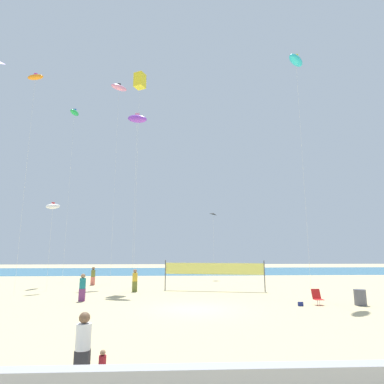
# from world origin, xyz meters

# --- Properties ---
(ground_plane) EXTENTS (120.00, 120.00, 0.00)m
(ground_plane) POSITION_xyz_m (0.00, 0.00, 0.00)
(ground_plane) COLOR #D1BC89
(ocean_band) EXTENTS (120.00, 20.00, 0.01)m
(ocean_band) POSITION_xyz_m (0.00, 33.96, 0.00)
(ocean_band) COLOR teal
(ocean_band) RESTS_ON ground
(boardwalk_ledge) EXTENTS (28.00, 0.44, 0.70)m
(boardwalk_ledge) POSITION_xyz_m (0.00, -10.78, 0.35)
(boardwalk_ledge) COLOR #A8A8AD
(boardwalk_ledge) RESTS_ON ground
(mother_figure) EXTENTS (0.37, 0.37, 1.63)m
(mother_figure) POSITION_xyz_m (-3.35, -9.64, 0.87)
(mother_figure) COLOR #2D2D33
(mother_figure) RESTS_ON ground
(toddler_figure) EXTENTS (0.18, 0.18, 0.78)m
(toddler_figure) POSITION_xyz_m (-2.83, -9.77, 0.42)
(toddler_figure) COLOR #7A3872
(toddler_figure) RESTS_ON ground
(beachgoer_olive_shirt) EXTENTS (0.38, 0.38, 1.66)m
(beachgoer_olive_shirt) POSITION_xyz_m (-8.85, 12.95, 0.89)
(beachgoer_olive_shirt) COLOR #EA7260
(beachgoer_olive_shirt) RESTS_ON ground
(beachgoer_teal_shirt) EXTENTS (0.39, 0.39, 1.71)m
(beachgoer_teal_shirt) POSITION_xyz_m (-7.04, 3.21, 0.91)
(beachgoer_teal_shirt) COLOR #7A3872
(beachgoer_teal_shirt) RESTS_ON ground
(beachgoer_mustard_shirt) EXTENTS (0.40, 0.40, 1.74)m
(beachgoer_mustard_shirt) POSITION_xyz_m (-4.29, 7.86, 0.93)
(beachgoer_mustard_shirt) COLOR olive
(beachgoer_mustard_shirt) RESTS_ON ground
(folding_beach_chair) EXTENTS (0.52, 0.65, 0.89)m
(folding_beach_chair) POSITION_xyz_m (7.39, 1.19, 0.47)
(folding_beach_chair) COLOR red
(folding_beach_chair) RESTS_ON ground
(trash_barrel) EXTENTS (0.68, 0.68, 0.90)m
(trash_barrel) POSITION_xyz_m (9.83, 0.84, 0.45)
(trash_barrel) COLOR #595960
(trash_barrel) RESTS_ON ground
(volleyball_net) EXTENTS (7.95, 1.79, 2.40)m
(volleyball_net) POSITION_xyz_m (2.00, 8.14, 1.64)
(volleyball_net) COLOR #4C4C51
(volleyball_net) RESTS_ON ground
(beach_handbag) EXTENTS (0.29, 0.14, 0.23)m
(beach_handbag) POSITION_xyz_m (6.19, 0.77, 0.12)
(beach_handbag) COLOR navy
(beach_handbag) RESTS_ON ground
(kite_cyan_inflatable) EXTENTS (1.98, 2.02, 19.05)m
(kite_cyan_inflatable) POSITION_xyz_m (8.59, 4.85, 18.47)
(kite_cyan_inflatable) COLOR silver
(kite_cyan_inflatable) RESTS_ON ground
(kite_pink_inflatable) EXTENTS (1.94, 1.47, 21.89)m
(kite_pink_inflatable) POSITION_xyz_m (-7.71, 15.34, 21.35)
(kite_pink_inflatable) COLOR silver
(kite_pink_inflatable) RESTS_ON ground
(kite_green_inflatable) EXTENTS (0.84, 1.79, 19.13)m
(kite_green_inflatable) POSITION_xyz_m (-12.78, 16.26, 18.63)
(kite_green_inflatable) COLOR silver
(kite_green_inflatable) RESTS_ON ground
(kite_yellow_box) EXTENTS (1.29, 1.29, 21.27)m
(kite_yellow_box) POSITION_xyz_m (-4.98, 12.18, 20.48)
(kite_yellow_box) COLOR silver
(kite_yellow_box) RESTS_ON ground
(kite_white_inflatable) EXTENTS (1.18, 1.22, 7.16)m
(kite_white_inflatable) POSITION_xyz_m (-11.39, 8.62, 6.81)
(kite_white_inflatable) COLOR silver
(kite_white_inflatable) RESTS_ON ground
(kite_black_diamond) EXTENTS (0.79, 0.77, 7.67)m
(kite_black_diamond) POSITION_xyz_m (3.34, 19.14, 7.45)
(kite_black_diamond) COLOR silver
(kite_black_diamond) RESTS_ON ground
(kite_orange_inflatable) EXTENTS (1.32, 0.49, 17.35)m
(kite_orange_inflatable) POSITION_xyz_m (-12.58, 5.93, 16.92)
(kite_orange_inflatable) COLOR silver
(kite_orange_inflatable) RESTS_ON ground
(kite_violet_inflatable) EXTENTS (2.21, 1.55, 15.46)m
(kite_violet_inflatable) POSITION_xyz_m (-4.68, 8.94, 14.88)
(kite_violet_inflatable) COLOR silver
(kite_violet_inflatable) RESTS_ON ground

